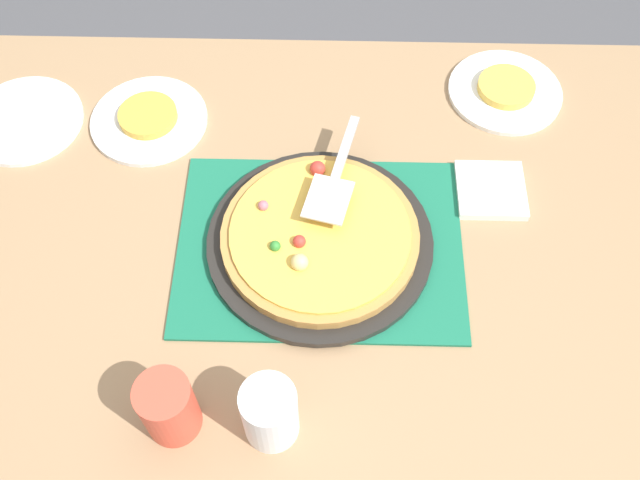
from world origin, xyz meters
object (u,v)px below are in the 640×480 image
served_slice_left (506,87)px  pizza_server (336,177)px  pizza_pan (320,242)px  cup_near (168,407)px  cup_far (270,413)px  plate_near_left (505,92)px  plate_far_right (149,120)px  served_slice_right (148,115)px  napkin_stack (491,190)px  plate_side (24,120)px  pizza (320,235)px

served_slice_left → pizza_server: pizza_server is taller
pizza_pan → cup_near: bearing=-123.7°
pizza_pan → cup_far: cup_far is taller
plate_near_left → cup_near: size_ratio=1.83×
pizza_server → cup_near: bearing=-119.7°
plate_far_right → served_slice_right: size_ratio=2.00×
plate_far_right → served_slice_left: (0.68, 0.09, 0.01)m
plate_near_left → napkin_stack: size_ratio=1.83×
plate_near_left → served_slice_right: size_ratio=2.00×
served_slice_right → cup_far: (0.27, -0.58, 0.04)m
plate_near_left → napkin_stack: napkin_stack is taller
plate_near_left → served_slice_left: served_slice_left is taller
served_slice_right → plate_near_left: bearing=7.4°
plate_side → served_slice_left: bearing=5.9°
plate_near_left → pizza_pan: bearing=-134.4°
served_slice_left → napkin_stack: (-0.05, -0.24, -0.01)m
plate_far_right → plate_side: (-0.24, -0.01, 0.00)m
served_slice_left → pizza: bearing=-134.5°
pizza_pan → plate_near_left: bearing=45.6°
pizza → plate_far_right: 0.43m
napkin_stack → pizza_server: bearing=-175.0°
plate_near_left → served_slice_right: 0.69m
served_slice_right → pizza_server: size_ratio=0.47×
cup_far → pizza: bearing=78.8°
plate_far_right → served_slice_right: bearing=0.0°
plate_far_right → cup_far: (0.27, -0.58, 0.06)m
plate_side → plate_near_left: bearing=5.9°
cup_near → pizza: bearing=56.5°
pizza → pizza_pan: bearing=-67.8°
pizza_pan → served_slice_right: (-0.33, 0.27, 0.01)m
pizza → plate_far_right: pizza is taller
served_slice_left → cup_near: size_ratio=0.92×
served_slice_right → pizza_server: pizza_server is taller
cup_near → served_slice_right: bearing=102.1°
served_slice_right → pizza_pan: bearing=-39.4°
plate_side → napkin_stack: bearing=-9.6°
plate_side → served_slice_right: served_slice_right is taller
served_slice_left → pizza_server: bearing=-141.1°
plate_far_right → cup_near: size_ratio=1.83×
pizza → plate_near_left: pizza is taller
cup_near → cup_far: bearing=-2.0°
plate_far_right → pizza_pan: bearing=-39.4°
pizza_pan → plate_side: pizza_pan is taller
cup_far → pizza_server: bearing=78.0°
pizza_pan → served_slice_right: 0.43m
pizza → cup_far: 0.32m
served_slice_left → napkin_stack: bearing=-102.4°
pizza_pan → plate_near_left: 0.50m
plate_far_right → napkin_stack: (0.63, -0.15, 0.00)m
plate_side → cup_near: 0.68m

